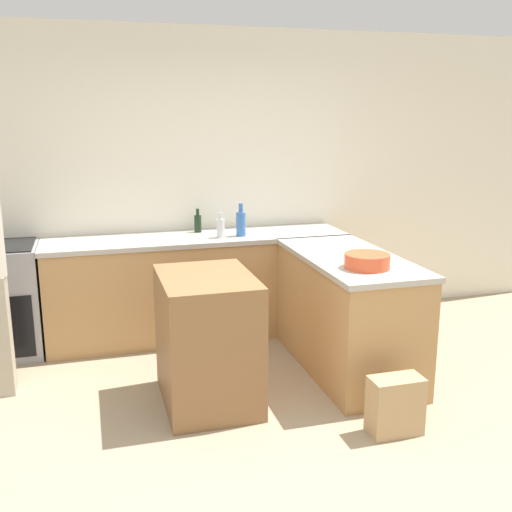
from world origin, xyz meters
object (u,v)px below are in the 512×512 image
Objects in this scene: vinegar_bottle_clear at (221,228)px; range_oven at (1,300)px; paper_bag at (395,406)px; mixing_bowl at (367,261)px; wine_bottle_dark at (198,223)px; water_bottle_blue at (241,223)px; island_table at (208,340)px.

range_oven is at bearing 175.73° from vinegar_bottle_clear.
paper_bag is (2.50, -2.06, -0.27)m from range_oven.
range_oven is 4.17× the size of vinegar_bottle_clear.
mixing_bowl reaches higher than range_oven.
wine_bottle_dark reaches higher than mixing_bowl.
mixing_bowl is at bearing -66.80° from water_bottle_blue.
vinegar_bottle_clear is at bearing 120.10° from mixing_bowl.
water_bottle_blue is 2.17m from paper_bag.
island_table is at bearing -114.61° from water_bottle_blue.
paper_bag is at bearing -97.16° from mixing_bowl.
range_oven is 1.97m from island_table.
wine_bottle_dark is 0.74× the size of water_bottle_blue.
range_oven is 2.91× the size of mixing_bowl.
island_table is 1.30m from paper_bag.
paper_bag is (-0.08, -0.63, -0.77)m from mixing_bowl.
mixing_bowl is at bearing -29.07° from range_oven.
vinegar_bottle_clear is (-0.75, 1.30, 0.04)m from mixing_bowl.
island_table is 2.87× the size of mixing_bowl.
island_table is 4.25× the size of wine_bottle_dark.
island_table is at bearing -41.95° from range_oven.
mixing_bowl is 1.50m from vinegar_bottle_clear.
water_bottle_blue is (2.01, -0.12, 0.56)m from range_oven.
vinegar_bottle_clear is 0.59× the size of paper_bag.
wine_bottle_dark is (-0.89, 1.59, 0.03)m from mixing_bowl.
vinegar_bottle_clear is at bearing 109.26° from paper_bag.
island_table is 2.43× the size of paper_bag.
vinegar_bottle_clear is at bearing -4.27° from range_oven.
water_bottle_blue reaches higher than paper_bag.
water_bottle_blue is (-0.56, 1.32, 0.06)m from mixing_bowl.
range_oven reaches higher than paper_bag.
wine_bottle_dark is 0.97× the size of vinegar_bottle_clear.
wine_bottle_dark is (1.68, 0.16, 0.53)m from range_oven.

